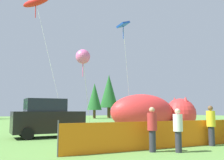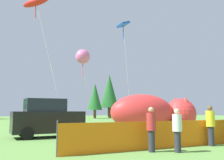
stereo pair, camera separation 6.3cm
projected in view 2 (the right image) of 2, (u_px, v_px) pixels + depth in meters
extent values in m
plane|color=#609342|center=(134.00, 138.00, 14.58)|extent=(120.00, 120.00, 0.00)
cube|color=black|center=(48.00, 122.00, 15.06)|extent=(4.20, 1.94, 1.26)
cube|color=#1E232D|center=(45.00, 105.00, 15.08)|extent=(2.33, 1.74, 0.76)
cylinder|color=black|center=(64.00, 130.00, 16.35)|extent=(0.68, 0.27, 0.67)
cylinder|color=black|center=(73.00, 132.00, 14.77)|extent=(0.68, 0.27, 0.67)
cylinder|color=black|center=(23.00, 131.00, 15.20)|extent=(0.68, 0.27, 0.67)
cylinder|color=black|center=(27.00, 134.00, 13.62)|extent=(0.68, 0.27, 0.67)
cube|color=black|center=(176.00, 129.00, 15.87)|extent=(0.78, 0.78, 0.03)
cube|color=black|center=(176.00, 124.00, 16.16)|extent=(0.43, 0.35, 0.50)
cylinder|color=#A5A5AD|center=(180.00, 133.00, 15.58)|extent=(0.02, 0.02, 0.45)
cylinder|color=#A5A5AD|center=(173.00, 132.00, 15.65)|extent=(0.02, 0.02, 0.45)
cylinder|color=#A5A5AD|center=(180.00, 132.00, 16.04)|extent=(0.02, 0.02, 0.45)
cylinder|color=#A5A5AD|center=(172.00, 132.00, 16.11)|extent=(0.02, 0.02, 0.45)
ellipsoid|color=red|center=(142.00, 112.00, 20.21)|extent=(5.82, 3.86, 2.91)
ellipsoid|color=yellow|center=(142.00, 120.00, 20.13)|extent=(3.78, 2.78, 1.31)
sphere|color=red|center=(181.00, 114.00, 21.27)|extent=(2.62, 2.62, 2.62)
cone|color=red|center=(175.00, 102.00, 21.97)|extent=(0.73, 0.73, 0.79)
cone|color=red|center=(186.00, 101.00, 20.82)|extent=(0.73, 0.73, 0.79)
cube|color=orange|center=(167.00, 135.00, 10.70)|extent=(9.43, 0.55, 1.15)
cylinder|color=#4C4C51|center=(57.00, 138.00, 8.70)|extent=(0.05, 0.05, 1.27)
cylinder|color=#2D2D38|center=(178.00, 142.00, 9.61)|extent=(0.25, 0.25, 0.80)
cylinder|color=silver|center=(177.00, 123.00, 9.69)|extent=(0.37, 0.37, 0.67)
sphere|color=beige|center=(177.00, 111.00, 9.75)|extent=(0.22, 0.22, 0.22)
cylinder|color=#2D2D38|center=(211.00, 136.00, 11.36)|extent=(0.27, 0.27, 0.87)
cylinder|color=yellow|center=(210.00, 119.00, 11.46)|extent=(0.40, 0.40, 0.72)
sphere|color=brown|center=(210.00, 108.00, 11.52)|extent=(0.24, 0.24, 0.24)
cylinder|color=#2D2D38|center=(152.00, 141.00, 9.71)|extent=(0.26, 0.26, 0.83)
cylinder|color=#B72D2D|center=(151.00, 122.00, 9.80)|extent=(0.38, 0.38, 0.69)
sphere|color=tan|center=(151.00, 110.00, 9.86)|extent=(0.22, 0.22, 0.22)
cylinder|color=silver|center=(87.00, 97.00, 17.23)|extent=(1.67, 2.44, 5.07)
sphere|color=pink|center=(83.00, 57.00, 16.09)|extent=(0.94, 0.94, 0.94)
cylinder|color=pink|center=(83.00, 67.00, 16.01)|extent=(0.06, 0.06, 1.20)
cylinder|color=silver|center=(50.00, 64.00, 18.73)|extent=(2.07, 2.17, 10.17)
ellipsoid|color=red|center=(36.00, 2.00, 19.80)|extent=(2.09, 2.50, 0.80)
cylinder|color=red|center=(36.00, 10.00, 19.71)|extent=(0.06, 0.06, 1.20)
cylinder|color=silver|center=(127.00, 77.00, 21.71)|extent=(1.42, 0.97, 8.98)
cube|color=blue|center=(123.00, 24.00, 21.51)|extent=(1.01, 1.07, 0.61)
cylinder|color=blue|center=(123.00, 32.00, 21.43)|extent=(0.06, 0.06, 1.20)
cylinder|color=brown|center=(109.00, 113.00, 53.10)|extent=(0.71, 0.71, 2.21)
cone|color=#236028|center=(109.00, 91.00, 53.66)|extent=(3.90, 3.90, 7.09)
cylinder|color=brown|center=(95.00, 114.00, 49.81)|extent=(0.54, 0.54, 1.68)
cone|color=#236028|center=(95.00, 97.00, 50.24)|extent=(2.97, 2.97, 5.39)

